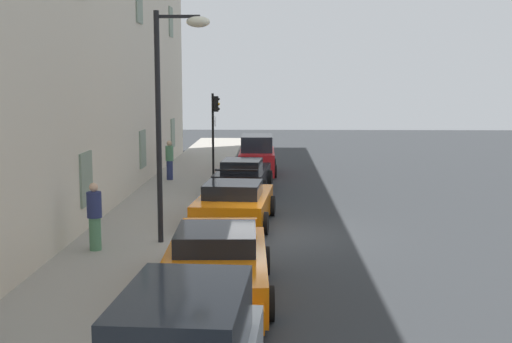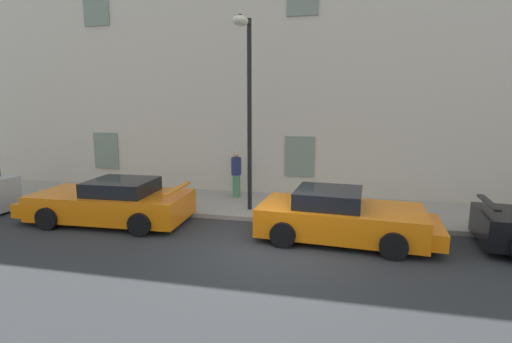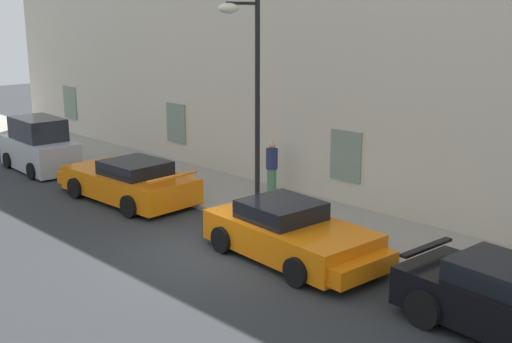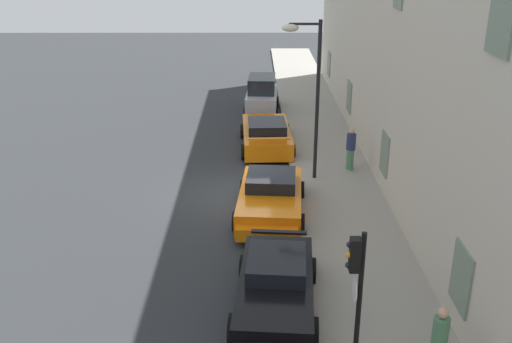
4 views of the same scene
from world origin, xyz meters
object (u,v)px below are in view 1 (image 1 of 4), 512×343
Objects in this scene: sportscar_red_lead at (215,270)px; hatchback_parked at (257,157)px; sportscar_yellow_flank at (235,204)px; street_lamp at (174,85)px; sportscar_white_middle at (244,177)px; traffic_light at (215,121)px; pedestrian_strolling at (170,160)px; pedestrian_admiring at (95,216)px.

sportscar_red_lead is 1.27× the size of hatchback_parked.
hatchback_parked is (17.69, -0.43, 0.23)m from sportscar_red_lead.
street_lamp is (-3.04, 1.37, 3.63)m from sportscar_yellow_flank.
hatchback_parked reaches higher than sportscar_white_middle.
pedestrian_strolling is (-0.53, 1.89, -1.63)m from traffic_light.
sportscar_white_middle is at bearing -19.31° from pedestrian_admiring.
pedestrian_admiring is (3.17, 3.27, 0.42)m from sportscar_red_lead.
sportscar_red_lead is 1.07× the size of sportscar_white_middle.
sportscar_white_middle is 4.03m from pedestrian_strolling.
sportscar_white_middle is 9.95m from pedestrian_admiring.
hatchback_parked reaches higher than sportscar_yellow_flank.
pedestrian_admiring is (-3.91, 3.27, 0.42)m from sportscar_yellow_flank.
sportscar_yellow_flank is at bearing -170.88° from traffic_light.
sportscar_yellow_flank is (7.08, -0.00, 0.00)m from sportscar_red_lead.
pedestrian_strolling is at bearing 54.19° from sportscar_white_middle.
hatchback_parked and pedestrian_strolling have the same top height.
pedestrian_strolling is (10.87, 1.86, -3.21)m from street_lamp.
hatchback_parked is (5.14, -0.40, 0.19)m from sportscar_white_middle.
sportscar_yellow_flank is 2.83× the size of pedestrian_strolling.
pedestrian_strolling reaches higher than sportscar_white_middle.
hatchback_parked is at bearing -52.64° from pedestrian_strolling.
pedestrian_strolling is at bearing 127.36° from hatchback_parked.
pedestrian_admiring is at bearing 179.81° from pedestrian_strolling.
pedestrian_admiring is at bearing 171.06° from traffic_light.
traffic_light reaches higher than pedestrian_admiring.
street_lamp is at bearing 170.75° from sportscar_white_middle.
street_lamp is at bearing -65.56° from pedestrian_admiring.
sportscar_white_middle is at bearing -125.81° from pedestrian_strolling.
hatchback_parked is at bearing -1.38° from sportscar_red_lead.
street_lamp reaches higher than hatchback_parked.
sportscar_red_lead is at bearing 179.98° from sportscar_yellow_flank.
sportscar_red_lead is 1.07× the size of sportscar_yellow_flank.
pedestrian_strolling is (7.83, 3.23, 0.41)m from sportscar_yellow_flank.
hatchback_parked is 2.39× the size of pedestrian_strolling.
pedestrian_admiring is 1.02× the size of pedestrian_strolling.
street_lamp reaches higher than sportscar_white_middle.
street_lamp is 3.55× the size of pedestrian_strolling.
traffic_light is (8.35, 1.34, 2.04)m from sportscar_yellow_flank.
sportscar_white_middle is at bearing -9.25° from street_lamp.
pedestrian_strolling is at bearing 22.43° from sportscar_yellow_flank.
street_lamp is 3.82m from pedestrian_admiring.
sportscar_yellow_flank is 8.70m from traffic_light.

